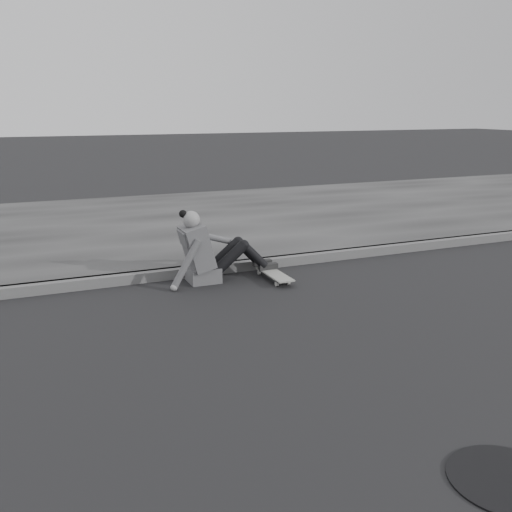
{
  "coord_description": "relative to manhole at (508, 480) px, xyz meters",
  "views": [
    {
      "loc": [
        -1.75,
        -3.92,
        2.01
      ],
      "look_at": [
        0.49,
        1.4,
        0.5
      ],
      "focal_mm": 40.0,
      "sensor_mm": 36.0,
      "label": 1
    }
  ],
  "objects": [
    {
      "name": "manhole",
      "position": [
        0.0,
        0.0,
        0.0
      ],
      "size": [
        0.66,
        0.66,
        0.01
      ],
      "primitive_type": "cylinder",
      "color": "black",
      "rests_on": "ground"
    },
    {
      "name": "seated_woman",
      "position": [
        -0.35,
        4.23,
        0.35
      ],
      "size": [
        1.38,
        0.46,
        0.88
      ],
      "color": "#4F4F51",
      "rests_on": "ground"
    },
    {
      "name": "skateboard",
      "position": [
        0.38,
        3.98,
        0.07
      ],
      "size": [
        0.2,
        0.78,
        0.09
      ],
      "color": "#A9A9A4",
      "rests_on": "ground"
    },
    {
      "name": "ground",
      "position": [
        -0.61,
        1.93,
        -0.01
      ],
      "size": [
        80.0,
        80.0,
        0.0
      ],
      "primitive_type": "plane",
      "color": "black",
      "rests_on": "ground"
    },
    {
      "name": "curb",
      "position": [
        -0.61,
        4.51,
        0.05
      ],
      "size": [
        24.0,
        0.16,
        0.12
      ],
      "primitive_type": "cube",
      "color": "#535353",
      "rests_on": "ground"
    },
    {
      "name": "sidewalk",
      "position": [
        -0.61,
        7.53,
        0.05
      ],
      "size": [
        24.0,
        6.0,
        0.12
      ],
      "primitive_type": "cube",
      "color": "#333333",
      "rests_on": "ground"
    }
  ]
}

